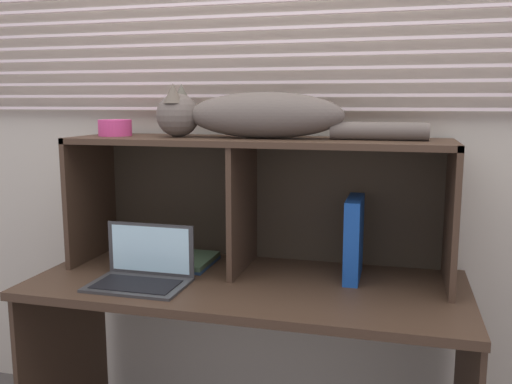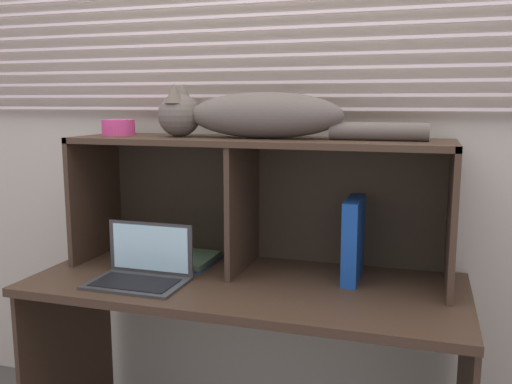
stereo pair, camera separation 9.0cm
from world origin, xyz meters
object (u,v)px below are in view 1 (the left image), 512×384
Objects in this scene: laptop at (142,272)px; book_stack at (188,261)px; binder_upright at (354,238)px; small_basket at (115,128)px; cat at (251,115)px.

book_stack is (0.07, 0.25, -0.03)m from laptop.
small_basket reaches higher than binder_upright.
laptop is at bearing -48.46° from small_basket.
binder_upright is 2.28× the size of small_basket.
book_stack is at bearing -179.57° from binder_upright.
cat is 0.62m from book_stack.
binder_upright is 1.21× the size of book_stack.
binder_upright is (0.71, 0.25, 0.11)m from laptop.
laptop is at bearing -106.72° from book_stack.
cat is 3.37× the size of binder_upright.
cat is at bearing 37.40° from laptop.
binder_upright reaches higher than book_stack.
cat is at bearing 1.07° from book_stack.
laptop is at bearing -142.60° from cat.
small_basket is (-0.30, 0.00, 0.51)m from book_stack.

